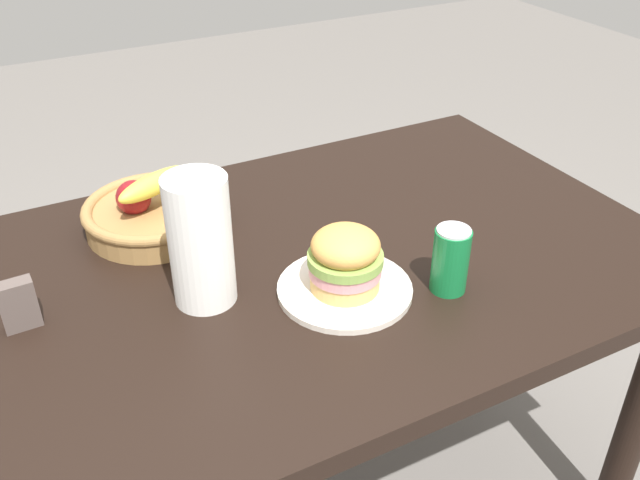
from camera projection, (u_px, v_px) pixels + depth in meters
dining_table at (312, 297)px, 1.41m from camera, size 1.40×0.90×0.75m
plate at (342, 290)px, 1.25m from camera, size 0.25×0.25×0.01m
sandwich at (343, 260)px, 1.22m from camera, size 0.13×0.13×0.12m
soda_can at (450, 260)px, 1.23m from camera, size 0.07×0.07×0.13m
fruit_basket at (155, 210)px, 1.42m from camera, size 0.29×0.29×0.14m
paper_towel_roll at (200, 241)px, 1.18m from camera, size 0.11×0.11×0.24m
napkin_holder at (18, 305)px, 1.15m from camera, size 0.06×0.03×0.09m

